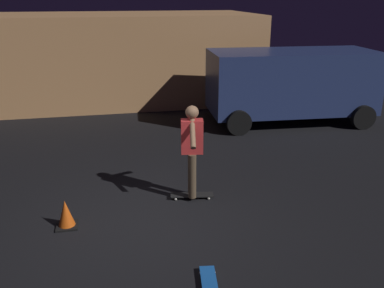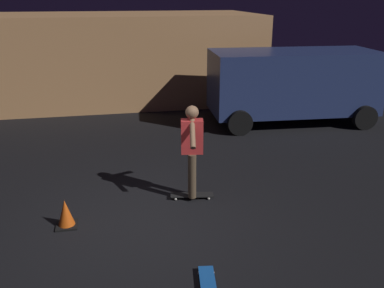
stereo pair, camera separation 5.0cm
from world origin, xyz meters
The scene contains 7 objects.
ground_plane centered at (0.00, 0.00, 0.00)m, with size 28.00×28.00×0.00m, color black.
low_building centered at (-0.15, 9.03, 1.44)m, with size 9.92×4.43×2.88m.
parked_van centered at (4.80, 5.01, 1.16)m, with size 4.71×2.44×2.03m.
skateboard_ridden centered at (1.04, 0.80, 0.06)m, with size 0.80×0.32×0.07m.
skateboard_spare centered at (0.75, -1.71, 0.06)m, with size 0.31×0.80×0.07m.
skater centered at (1.04, 0.80, 1.04)m, with size 0.41×0.98×1.67m.
traffic_cone centered at (-1.13, 0.24, 0.21)m, with size 0.34×0.34×0.46m.
Camera 2 is at (-0.30, -5.93, 3.53)m, focal length 39.12 mm.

